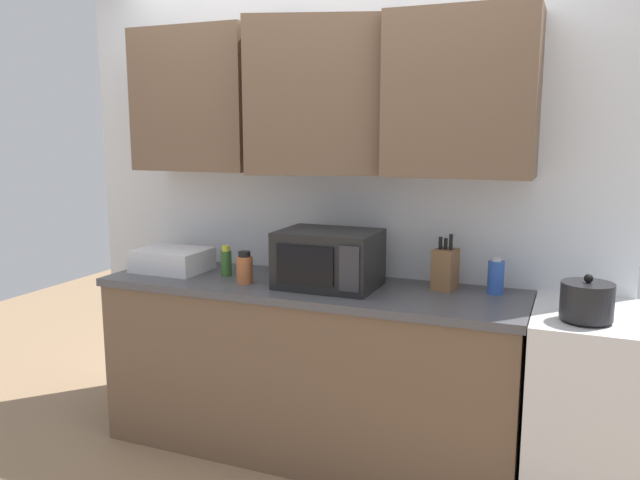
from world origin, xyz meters
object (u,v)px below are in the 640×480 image
bottle_spice_jar (245,268)px  stove_range (621,418)px  knife_block (445,269)px  kettle (587,301)px  bottle_blue_cleaner (496,277)px  dish_rack (172,260)px  microwave (329,259)px  bottle_green_oil (226,262)px

bottle_spice_jar → stove_range: bearing=2.7°
knife_block → bottle_spice_jar: bearing=-165.5°
kettle → bottle_blue_cleaner: size_ratio=1.19×
dish_rack → knife_block: bearing=5.7°
bottle_spice_jar → microwave: bearing=12.4°
kettle → dish_rack: (-2.11, 0.16, -0.03)m
stove_range → bottle_blue_cleaner: (-0.56, 0.18, 0.53)m
bottle_blue_cleaner → bottle_green_oil: (-1.37, -0.15, -0.01)m
microwave → dish_rack: (-0.93, 0.01, -0.08)m
microwave → bottle_green_oil: bearing=178.6°
kettle → bottle_blue_cleaner: kettle is taller
microwave → bottle_blue_cleaner: bearing=12.2°
knife_block → bottle_green_oil: 1.15m
bottle_blue_cleaner → bottle_green_oil: bottle_blue_cleaner is taller
kettle → bottle_spice_jar: 1.60m
dish_rack → bottle_blue_cleaner: size_ratio=2.18×
stove_range → kettle: size_ratio=4.41×
stove_range → microwave: 1.47m
microwave → dish_rack: microwave is taller
knife_block → bottle_blue_cleaner: knife_block is taller
stove_range → knife_block: 0.99m
stove_range → dish_rack: (-2.28, 0.02, 0.51)m
kettle → microwave: size_ratio=0.43×
stove_range → dish_rack: size_ratio=2.40×
kettle → dish_rack: bearing=175.7°
kettle → microwave: 1.19m
knife_block → bottle_green_oil: (-1.14, -0.14, -0.03)m
knife_block → bottle_green_oil: size_ratio=1.70×
kettle → microwave: bearing=172.8°
kettle → dish_rack: size_ratio=0.54×
stove_range → bottle_green_oil: (-1.94, 0.02, 0.52)m
microwave → bottle_green_oil: (-0.59, 0.01, -0.07)m
bottle_blue_cleaner → bottle_green_oil: size_ratio=1.07×
kettle → microwave: (-1.18, 0.15, 0.05)m
bottle_blue_cleaner → dish_rack: bearing=-174.7°
kettle → bottle_blue_cleaner: 0.51m
knife_block → stove_range: bearing=-11.7°
microwave → bottle_green_oil: size_ratio=2.95×
microwave → dish_rack: size_ratio=1.26×
stove_range → bottle_spice_jar: bearing=-177.3°
knife_block → bottle_spice_jar: 1.00m
kettle → bottle_spice_jar: bearing=178.0°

